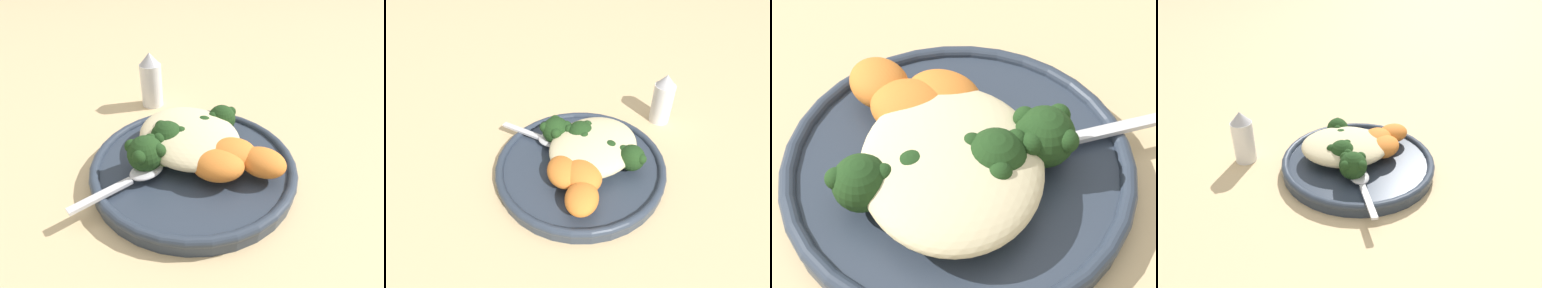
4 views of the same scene
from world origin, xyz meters
TOP-DOWN VIEW (x-y plane):
  - ground_plane at (0.00, 0.00)m, footprint 4.00×4.00m
  - plate at (-0.02, -0.01)m, footprint 0.25×0.25m
  - quinoa_mound at (-0.04, 0.00)m, footprint 0.14×0.12m
  - broccoli_stalk_0 at (-0.04, 0.05)m, footprint 0.09×0.10m
  - broccoli_stalk_1 at (-0.03, 0.02)m, footprint 0.09×0.06m
  - broccoli_stalk_2 at (-0.05, -0.01)m, footprint 0.12×0.06m
  - broccoli_stalk_3 at (-0.04, -0.03)m, footprint 0.08×0.07m
  - broccoli_stalk_4 at (-0.03, -0.06)m, footprint 0.06×0.09m
  - sweet_potato_chunk_0 at (0.04, 0.05)m, footprint 0.07×0.06m
  - sweet_potato_chunk_1 at (0.01, 0.02)m, footprint 0.07×0.08m
  - sweet_potato_chunk_2 at (0.02, -0.00)m, footprint 0.07×0.07m
  - sweet_potato_chunk_3 at (-0.00, 0.01)m, footprint 0.06×0.06m
  - spoon at (-0.02, -0.08)m, footprint 0.04×0.11m
  - salt_shaker at (-0.21, 0.02)m, footprint 0.04×0.04m

SIDE VIEW (x-z plane):
  - ground_plane at x=0.00m, z-range 0.00..0.00m
  - plate at x=-0.02m, z-range 0.00..0.02m
  - spoon at x=-0.02m, z-range 0.02..0.03m
  - broccoli_stalk_2 at x=-0.05m, z-range 0.02..0.05m
  - sweet_potato_chunk_3 at x=0.00m, z-range 0.02..0.05m
  - sweet_potato_chunk_0 at x=0.04m, z-range 0.02..0.05m
  - broccoli_stalk_1 at x=-0.03m, z-range 0.02..0.05m
  - sweet_potato_chunk_2 at x=0.02m, z-range 0.02..0.05m
  - sweet_potato_chunk_1 at x=0.01m, z-range 0.02..0.05m
  - broccoli_stalk_0 at x=-0.04m, z-range 0.02..0.06m
  - quinoa_mound at x=-0.04m, z-range 0.02..0.06m
  - broccoli_stalk_4 at x=-0.03m, z-range 0.02..0.06m
  - broccoli_stalk_3 at x=-0.04m, z-range 0.02..0.06m
  - salt_shaker at x=-0.21m, z-range 0.00..0.09m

